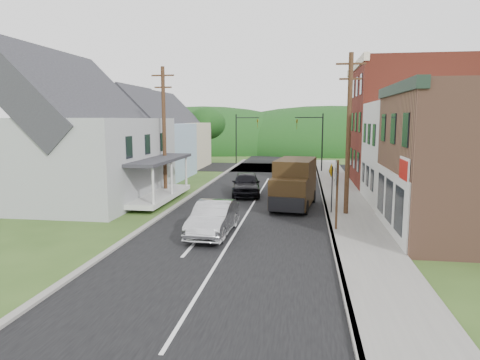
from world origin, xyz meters
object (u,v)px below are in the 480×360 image
at_px(dark_sedan, 246,184).
at_px(delivery_van, 294,183).
at_px(silver_sedan, 213,219).
at_px(warning_sign, 332,181).
at_px(route_sign_cluster, 336,184).

bearing_deg(dark_sedan, delivery_van, -54.60).
xyz_separation_m(silver_sedan, warning_sign, (5.76, 5.15, 1.17)).
xyz_separation_m(delivery_van, warning_sign, (2.15, -1.78, 0.44)).
bearing_deg(route_sign_cluster, warning_sign, 91.96).
xyz_separation_m(route_sign_cluster, warning_sign, (0.02, 3.73, -0.38)).
bearing_deg(silver_sedan, warning_sign, 43.26).
relative_size(dark_sedan, route_sign_cluster, 1.43).
distance_m(dark_sedan, warning_sign, 8.05).
height_order(dark_sedan, delivery_van, delivery_van).
height_order(delivery_van, warning_sign, delivery_van).
distance_m(silver_sedan, delivery_van, 7.84).
height_order(delivery_van, route_sign_cluster, route_sign_cluster).
relative_size(silver_sedan, route_sign_cluster, 1.41).
bearing_deg(dark_sedan, route_sign_cluster, -65.91).
bearing_deg(dark_sedan, warning_sign, -51.80).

